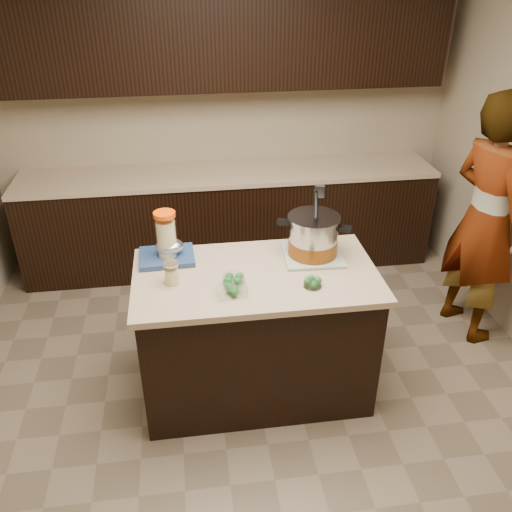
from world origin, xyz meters
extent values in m
plane|color=brown|center=(0.00, 0.00, 0.00)|extent=(4.00, 4.00, 0.00)
cube|color=tan|center=(0.00, 2.00, 1.35)|extent=(4.00, 0.04, 2.70)
cube|color=black|center=(0.00, 1.70, 0.43)|extent=(3.60, 0.60, 0.86)
cube|color=tan|center=(0.00, 1.70, 0.88)|extent=(3.60, 0.63, 0.04)
cube|color=black|center=(0.00, 1.82, 1.95)|extent=(3.60, 0.35, 0.75)
cube|color=black|center=(0.00, 0.00, 0.43)|extent=(1.40, 0.75, 0.86)
cube|color=tan|center=(0.00, 0.00, 0.88)|extent=(1.46, 0.81, 0.04)
cube|color=#507758|center=(0.38, 0.16, 0.91)|extent=(0.38, 0.38, 0.02)
cylinder|color=#B7B7BC|center=(0.38, 0.16, 1.04)|extent=(0.39, 0.39, 0.24)
cylinder|color=brown|center=(0.38, 0.16, 0.97)|extent=(0.40, 0.40, 0.10)
cylinder|color=#B7B7BC|center=(0.38, 0.16, 1.17)|extent=(0.42, 0.42, 0.02)
cube|color=black|center=(0.20, 0.23, 1.11)|extent=(0.08, 0.06, 0.03)
cube|color=black|center=(0.56, 0.09, 1.11)|extent=(0.08, 0.06, 0.03)
cylinder|color=black|center=(0.38, 0.13, 1.23)|extent=(0.07, 0.13, 0.29)
cylinder|color=#D0C17F|center=(-0.52, 0.24, 1.03)|extent=(0.13, 0.13, 0.26)
cylinder|color=white|center=(-0.52, 0.24, 1.05)|extent=(0.15, 0.15, 0.30)
cylinder|color=#EC4804|center=(-0.52, 0.24, 1.21)|extent=(0.15, 0.15, 0.02)
cylinder|color=#D0C17F|center=(-0.49, -0.04, 0.95)|extent=(0.08, 0.08, 0.10)
cylinder|color=white|center=(-0.49, -0.04, 0.96)|extent=(0.09, 0.09, 0.12)
cylinder|color=silver|center=(-0.49, -0.04, 1.04)|extent=(0.09, 0.09, 0.02)
cylinder|color=silver|center=(-0.14, -0.11, 0.93)|extent=(0.15, 0.15, 0.06)
cylinder|color=silver|center=(0.30, -0.18, 0.93)|extent=(0.13, 0.13, 0.05)
cube|color=silver|center=(-0.17, -0.20, 0.93)|extent=(0.17, 0.13, 0.06)
cube|color=navy|center=(-0.53, 0.25, 0.92)|extent=(0.35, 0.28, 0.03)
ellipsoid|color=silver|center=(-0.50, 0.25, 0.98)|extent=(0.17, 0.14, 0.09)
imported|color=gray|center=(1.70, 0.45, 0.92)|extent=(0.58, 0.75, 1.83)
camera|label=1|loc=(-0.39, -2.72, 2.60)|focal=38.00mm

